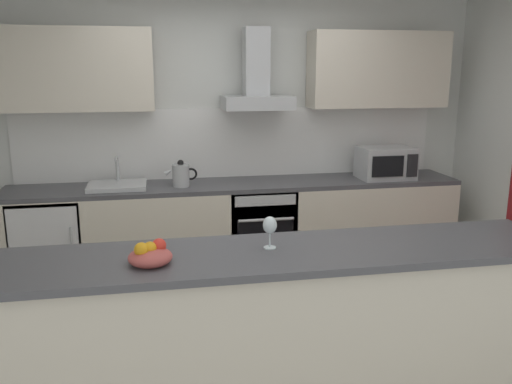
{
  "coord_description": "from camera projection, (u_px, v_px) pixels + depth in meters",
  "views": [
    {
      "loc": [
        -0.72,
        -3.24,
        1.91
      ],
      "look_at": [
        -0.03,
        0.4,
        1.05
      ],
      "focal_mm": 37.0,
      "sensor_mm": 36.0,
      "label": 1
    }
  ],
  "objects": [
    {
      "name": "backsplash_tile",
      "position": [
        232.0,
        143.0,
        5.05
      ],
      "size": [
        3.99,
        0.02,
        0.66
      ],
      "primitive_type": "cube",
      "color": "white"
    },
    {
      "name": "fruit_bowl",
      "position": [
        150.0,
        255.0,
        2.61
      ],
      "size": [
        0.22,
        0.22,
        0.13
      ],
      "color": "#B24C47",
      "rests_on": "counter_island"
    },
    {
      "name": "wine_glass",
      "position": [
        270.0,
        226.0,
        2.83
      ],
      "size": [
        0.08,
        0.08,
        0.18
      ],
      "color": "silver",
      "rests_on": "counter_island"
    },
    {
      "name": "refrigerator",
      "position": [
        51.0,
        244.0,
        4.6
      ],
      "size": [
        0.58,
        0.6,
        0.85
      ],
      "color": "white",
      "rests_on": "ground"
    },
    {
      "name": "ground",
      "position": [
        270.0,
        353.0,
        3.66
      ],
      "size": [
        5.7,
        4.5,
        0.02
      ],
      "primitive_type": "cube",
      "color": "gray"
    },
    {
      "name": "oven",
      "position": [
        259.0,
        229.0,
        4.93
      ],
      "size": [
        0.6,
        0.62,
        0.8
      ],
      "color": "slate",
      "rests_on": "ground"
    },
    {
      "name": "wall_back",
      "position": [
        231.0,
        134.0,
        5.1
      ],
      "size": [
        5.7,
        0.12,
        2.6
      ],
      "primitive_type": "cube",
      "color": "silver",
      "rests_on": "ground"
    },
    {
      "name": "microwave",
      "position": [
        386.0,
        163.0,
        5.0
      ],
      "size": [
        0.5,
        0.38,
        0.3
      ],
      "color": "#B7BABC",
      "rests_on": "counter_back"
    },
    {
      "name": "kettle",
      "position": [
        181.0,
        175.0,
        4.65
      ],
      "size": [
        0.29,
        0.15,
        0.24
      ],
      "color": "#B7BABC",
      "rests_on": "counter_back"
    },
    {
      "name": "upper_cabinets",
      "position": [
        234.0,
        70.0,
        4.74
      ],
      "size": [
        4.08,
        0.32,
        0.7
      ],
      "color": "beige"
    },
    {
      "name": "range_hood",
      "position": [
        257.0,
        84.0,
        4.76
      ],
      "size": [
        0.62,
        0.45,
        0.72
      ],
      "color": "#B7BABC"
    },
    {
      "name": "counter_island",
      "position": [
        280.0,
        332.0,
        2.92
      ],
      "size": [
        3.17,
        0.64,
        0.97
      ],
      "color": "beige",
      "rests_on": "ground"
    },
    {
      "name": "counter_back",
      "position": [
        238.0,
        230.0,
        4.93
      ],
      "size": [
        4.13,
        0.6,
        0.9
      ],
      "color": "beige",
      "rests_on": "ground"
    },
    {
      "name": "sink",
      "position": [
        117.0,
        185.0,
        4.61
      ],
      "size": [
        0.5,
        0.4,
        0.26
      ],
      "color": "silver",
      "rests_on": "counter_back"
    }
  ]
}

